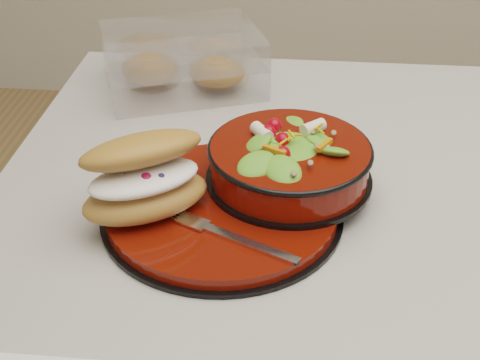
# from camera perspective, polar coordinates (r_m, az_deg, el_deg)

# --- Properties ---
(dinner_plate) EXTENTS (0.29, 0.29, 0.02)m
(dinner_plate) POSITION_cam_1_polar(r_m,az_deg,el_deg) (0.81, -1.50, -2.50)
(dinner_plate) COLOR black
(dinner_plate) RESTS_ON island_counter
(salad_bowl) EXTENTS (0.21, 0.21, 0.09)m
(salad_bowl) POSITION_cam_1_polar(r_m,az_deg,el_deg) (0.82, 4.26, 1.92)
(salad_bowl) COLOR black
(salad_bowl) RESTS_ON dinner_plate
(croissant) EXTENTS (0.17, 0.16, 0.09)m
(croissant) POSITION_cam_1_polar(r_m,az_deg,el_deg) (0.77, -8.08, 0.22)
(croissant) COLOR #B47A37
(croissant) RESTS_ON dinner_plate
(fork) EXTENTS (0.15, 0.08, 0.00)m
(fork) POSITION_cam_1_polar(r_m,az_deg,el_deg) (0.74, -0.71, -4.86)
(fork) COLOR silver
(fork) RESTS_ON dinner_plate
(pastry_box) EXTENTS (0.29, 0.25, 0.09)m
(pastry_box) POSITION_cam_1_polar(r_m,az_deg,el_deg) (1.11, -4.91, 10.04)
(pastry_box) COLOR white
(pastry_box) RESTS_ON island_counter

